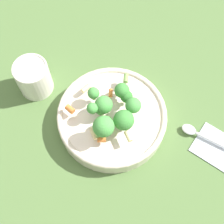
% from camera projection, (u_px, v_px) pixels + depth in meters
% --- Properties ---
extents(ground_plane, '(3.00, 3.00, 0.00)m').
position_uv_depth(ground_plane, '(112.00, 122.00, 0.79)').
color(ground_plane, '#4C6B38').
extents(bowl, '(0.27, 0.27, 0.05)m').
position_uv_depth(bowl, '(112.00, 117.00, 0.76)').
color(bowl, beige).
rests_on(bowl, ground_plane).
extents(pasta_salad, '(0.18, 0.18, 0.08)m').
position_uv_depth(pasta_salad, '(112.00, 112.00, 0.70)').
color(pasta_salad, '#8CB766').
rests_on(pasta_salad, bowl).
extents(cup, '(0.09, 0.09, 0.09)m').
position_uv_depth(cup, '(33.00, 77.00, 0.79)').
color(cup, silver).
rests_on(cup, ground_plane).
extents(napkin, '(0.13, 0.16, 0.01)m').
position_uv_depth(napkin, '(223.00, 151.00, 0.75)').
color(napkin, '#B2BCC6').
rests_on(napkin, ground_plane).
extents(spoon, '(0.05, 0.16, 0.01)m').
position_uv_depth(spoon, '(201.00, 135.00, 0.76)').
color(spoon, silver).
rests_on(spoon, napkin).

